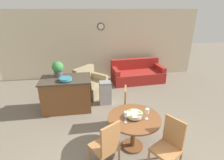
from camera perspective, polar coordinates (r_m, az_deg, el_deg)
The scene contains 14 objects.
wall_back at distance 7.27m, azimuth -3.68°, elevation 11.46°, with size 8.00×0.09×2.70m.
dining_table at distance 3.60m, azimuth 7.14°, elevation -14.10°, with size 1.04×1.04×0.73m.
dining_chair_near_left at distance 3.17m, azimuth -1.74°, elevation -20.35°, with size 0.58×0.58×1.00m.
dining_chair_near_right at distance 3.33m, azimuth 18.15°, elevation -19.18°, with size 0.58×0.58×1.00m.
dining_chair_far_side at distance 4.24m, azimuth 5.74°, elevation -8.33°, with size 0.51×0.51×1.00m.
fruit_bowl at distance 3.47m, azimuth 7.31°, elevation -11.08°, with size 0.33×0.33×0.12m.
wine_glass_left at distance 3.27m, azimuth 4.57°, elevation -11.17°, with size 0.07×0.07×0.22m.
wine_glass_right at distance 3.41m, azimuth 11.43°, elevation -10.02°, with size 0.07×0.07×0.22m.
kitchen_island at distance 5.11m, azimuth -14.45°, elevation -4.32°, with size 1.36×0.85×0.93m.
teal_bowl at distance 4.72m, azimuth -14.95°, elevation 0.32°, with size 0.33×0.33×0.09m.
potted_plant at distance 5.06m, azimuth -17.27°, elevation 3.60°, with size 0.31×0.31×0.43m.
trash_bin at distance 5.27m, azimuth -2.21°, elevation -4.19°, with size 0.35×0.29×0.70m.
couch at distance 7.03m, azimuth 8.19°, elevation 1.93°, with size 2.04×1.11×0.84m.
armchair at distance 5.95m, azimuth -7.05°, elevation -1.69°, with size 1.20×1.20×0.89m.
Camera 1 is at (-0.59, -1.87, 2.67)m, focal length 28.00 mm.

